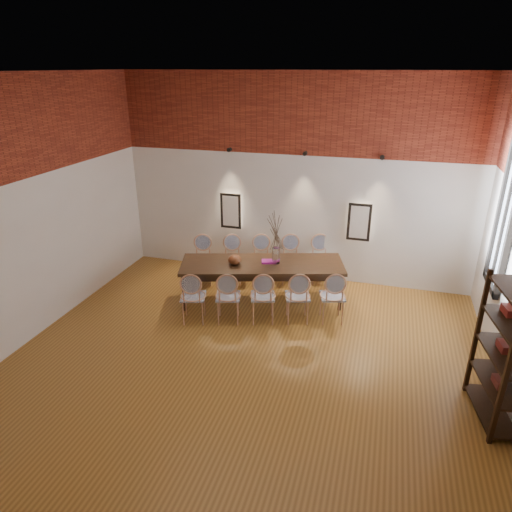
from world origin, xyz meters
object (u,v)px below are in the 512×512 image
(dining_table, at_px, (262,282))
(bowl, at_px, (235,260))
(chair_near_a, at_px, (193,296))
(chair_near_c, at_px, (263,296))
(chair_far_a, at_px, (202,261))
(chair_far_c, at_px, (261,261))
(chair_near_d, at_px, (298,296))
(book, at_px, (269,262))
(chair_near_e, at_px, (332,296))
(shelving_rack, at_px, (504,355))
(vase, at_px, (276,255))
(chair_far_d, at_px, (291,261))
(chair_far_b, at_px, (232,261))
(chair_far_e, at_px, (320,261))
(chair_near_b, at_px, (228,296))

(dining_table, xyz_separation_m, bowl, (-0.46, -0.19, 0.46))
(chair_near_a, relative_size, chair_near_c, 1.00)
(chair_far_a, height_order, chair_far_c, same)
(chair_near_c, distance_m, chair_near_d, 0.59)
(bowl, bearing_deg, book, 24.43)
(chair_near_e, bearing_deg, book, 143.17)
(shelving_rack, bearing_deg, chair_far_a, 143.19)
(chair_far_a, relative_size, bowl, 3.92)
(chair_near_e, bearing_deg, vase, 141.00)
(chair_near_a, relative_size, chair_near_e, 1.00)
(chair_far_a, bearing_deg, chair_far_d, -180.00)
(chair_far_c, relative_size, book, 3.62)
(chair_near_c, bearing_deg, chair_far_b, 111.35)
(vase, relative_size, book, 1.15)
(shelving_rack, bearing_deg, chair_far_c, 133.32)
(chair_near_e, height_order, chair_far_a, same)
(chair_near_e, bearing_deg, chair_far_b, 139.54)
(dining_table, bearing_deg, book, 16.18)
(bowl, bearing_deg, chair_near_e, -6.24)
(chair_near_c, xyz_separation_m, chair_far_c, (-0.43, 1.44, 0.00))
(chair_near_e, xyz_separation_m, chair_far_d, (-0.99, 1.28, 0.00))
(chair_near_e, relative_size, chair_far_e, 1.00)
(dining_table, relative_size, chair_far_a, 3.13)
(chair_far_d, distance_m, vase, 0.93)
(chair_near_e, xyz_separation_m, book, (-1.23, 0.46, 0.30))
(dining_table, distance_m, chair_near_c, 0.76)
(chair_near_a, distance_m, chair_far_d, 2.32)
(chair_far_b, bearing_deg, chair_far_a, 0.00)
(dining_table, xyz_separation_m, chair_near_b, (-0.35, -0.89, 0.09))
(book, distance_m, shelving_rack, 4.13)
(chair_far_b, bearing_deg, chair_near_a, 68.65)
(chair_far_d, xyz_separation_m, bowl, (-0.81, -1.08, 0.37))
(chair_far_c, distance_m, vase, 0.90)
(chair_near_d, height_order, chair_far_d, same)
(chair_near_e, height_order, bowl, chair_near_e)
(chair_far_e, bearing_deg, book, 34.25)
(chair_near_b, bearing_deg, chair_near_e, 0.00)
(chair_near_e, relative_size, bowl, 3.92)
(chair_near_e, bearing_deg, chair_far_d, 111.35)
(bowl, bearing_deg, chair_near_b, -80.92)
(chair_far_e, distance_m, shelving_rack, 4.20)
(chair_near_e, distance_m, chair_far_d, 1.62)
(chair_far_e, xyz_separation_m, bowl, (-1.38, -1.25, 0.37))
(chair_far_c, distance_m, shelving_rack, 4.78)
(dining_table, bearing_deg, chair_near_d, -51.99)
(chair_near_a, distance_m, bowl, 1.05)
(dining_table, distance_m, chair_far_e, 1.40)
(chair_near_a, xyz_separation_m, chair_near_e, (2.26, 0.67, 0.00))
(chair_near_e, bearing_deg, chair_near_a, -180.00)
(chair_near_b, relative_size, bowl, 3.92)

